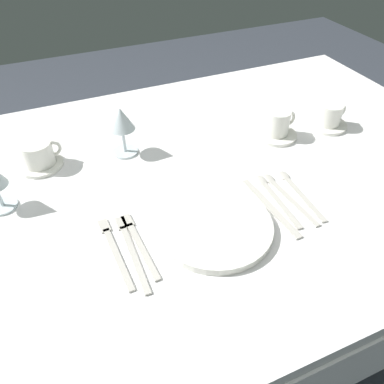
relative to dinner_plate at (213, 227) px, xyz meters
The scene contains 17 objects.
ground_plane 0.78m from the dinner_plate, 88.82° to the left, with size 6.00×6.00×0.00m, color #383D47.
dining_table 0.22m from the dinner_plate, 88.82° to the left, with size 1.80×1.11×0.74m.
dinner_plate is the anchor object (origin of this frame).
fork_outer 0.17m from the dinner_plate, 169.92° to the left, with size 0.03×0.21×0.00m.
fork_inner 0.19m from the dinner_plate, behind, with size 0.02×0.23×0.00m.
fork_salad 0.22m from the dinner_plate, behind, with size 0.03×0.22×0.00m.
dinner_knife 0.16m from the dinner_plate, ahead, with size 0.03×0.23×0.00m.
spoon_soup 0.20m from the dinner_plate, 15.21° to the left, with size 0.03×0.21×0.01m.
spoon_dessert 0.22m from the dinner_plate, 11.98° to the left, with size 0.03×0.22×0.01m.
spoon_tea 0.26m from the dinner_plate, 10.11° to the left, with size 0.03×0.21×0.01m.
saucer_left 0.59m from the dinner_plate, 26.68° to the left, with size 0.12×0.12×0.01m, color white.
coffee_cup_left 0.60m from the dinner_plate, 26.60° to the left, with size 0.10×0.07×0.07m.
saucer_right 0.45m from the dinner_plate, 38.97° to the left, with size 0.13×0.13×0.01m, color white.
coffee_cup_right 0.45m from the dinner_plate, 38.80° to the left, with size 0.10×0.07×0.07m.
saucer_far 0.52m from the dinner_plate, 128.66° to the left, with size 0.12×0.12×0.01m, color white.
coffee_cup_far 0.52m from the dinner_plate, 128.52° to the left, with size 0.11×0.08×0.06m.
wine_glass_left 0.40m from the dinner_plate, 104.28° to the left, with size 0.07×0.07×0.14m.
Camera 1 is at (-0.30, -0.76, 1.38)m, focal length 36.48 mm.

